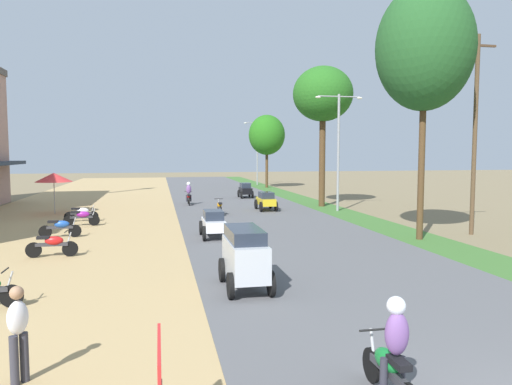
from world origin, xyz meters
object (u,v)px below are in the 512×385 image
(median_tree_second, at_px, (323,95))
(utility_pole_near, at_px, (475,132))
(parked_motorbike_fourth, at_px, (82,216))
(motorbike_ahead_third, at_px, (189,194))
(parked_motorbike_third, at_px, (61,227))
(car_hatchback_black, at_px, (245,190))
(parked_motorbike_fifth, at_px, (82,213))
(car_sedan_yellow, at_px, (266,200))
(streetlamp_mid, at_px, (257,148))
(car_sedan_white, at_px, (214,222))
(car_van_silver, at_px, (245,255))
(median_tree_third, at_px, (267,135))
(street_signboard, at_px, (160,379))
(motorbike_foreground_rider, at_px, (392,353))
(streetlamp_near, at_px, (338,144))
(pedestrian_on_shoulder, at_px, (18,329))
(vendor_umbrella, at_px, (54,177))
(median_tree_nearest, at_px, (425,48))
(parked_motorbike_second, at_px, (53,244))
(motorbike_ahead_second, at_px, (220,207))

(median_tree_second, relative_size, utility_pole_near, 1.06)
(parked_motorbike_fourth, relative_size, motorbike_ahead_third, 1.00)
(motorbike_ahead_third, bearing_deg, parked_motorbike_third, -117.35)
(car_hatchback_black, bearing_deg, parked_motorbike_fifth, -133.36)
(parked_motorbike_fourth, relative_size, car_sedan_yellow, 0.80)
(streetlamp_mid, bearing_deg, car_sedan_white, -104.71)
(car_van_silver, bearing_deg, median_tree_second, 65.15)
(median_tree_third, height_order, car_hatchback_black, median_tree_third)
(street_signboard, distance_m, median_tree_third, 46.63)
(parked_motorbike_fourth, height_order, median_tree_second, median_tree_second)
(median_tree_third, xyz_separation_m, motorbike_foreground_rider, (-8.07, -44.29, -4.85))
(parked_motorbike_fourth, bearing_deg, streetlamp_near, 13.06)
(streetlamp_near, bearing_deg, motorbike_ahead_third, 149.60)
(car_sedan_white, xyz_separation_m, motorbike_ahead_third, (-0.26, 13.70, 0.11))
(streetlamp_near, height_order, motorbike_ahead_third, streetlamp_near)
(parked_motorbike_fourth, height_order, pedestrian_on_shoulder, pedestrian_on_shoulder)
(median_tree_second, xyz_separation_m, utility_pole_near, (3.08, -12.28, -3.02))
(median_tree_third, bearing_deg, street_signboard, -104.29)
(median_tree_second, bearing_deg, vendor_umbrella, -177.50)
(parked_motorbike_third, relative_size, median_tree_nearest, 0.17)
(parked_motorbike_fourth, height_order, street_signboard, street_signboard)
(parked_motorbike_third, height_order, median_tree_third, median_tree_third)
(car_hatchback_black, distance_m, motorbike_foreground_rider, 33.16)
(car_sedan_white, distance_m, car_sedan_yellow, 10.37)
(parked_motorbike_second, height_order, streetlamp_mid, streetlamp_mid)
(car_sedan_yellow, bearing_deg, street_signboard, -105.46)
(parked_motorbike_second, distance_m, car_hatchback_black, 23.73)
(vendor_umbrella, bearing_deg, car_van_silver, -65.06)
(street_signboard, height_order, motorbike_ahead_second, street_signboard)
(streetlamp_mid, bearing_deg, car_sedan_yellow, -100.29)
(median_tree_second, height_order, median_tree_third, median_tree_second)
(car_sedan_white, xyz_separation_m, motorbike_foreground_rider, (1.01, -14.68, 0.11))
(streetlamp_mid, bearing_deg, parked_motorbike_fourth, -117.32)
(streetlamp_mid, relative_size, motorbike_foreground_rider, 4.11)
(motorbike_ahead_third, bearing_deg, car_sedan_white, -88.91)
(median_tree_second, bearing_deg, street_signboard, -113.04)
(parked_motorbike_fourth, bearing_deg, parked_motorbike_third, -96.76)
(pedestrian_on_shoulder, height_order, median_tree_nearest, median_tree_nearest)
(median_tree_second, bearing_deg, parked_motorbike_third, -147.96)
(vendor_umbrella, relative_size, motorbike_ahead_third, 1.40)
(parked_motorbike_third, distance_m, motorbike_ahead_third, 13.89)
(car_sedan_white, bearing_deg, parked_motorbike_second, -155.18)
(parked_motorbike_third, xyz_separation_m, median_tree_second, (15.52, 9.71, 7.24))
(parked_motorbike_second, distance_m, street_signboard, 13.09)
(streetlamp_mid, relative_size, motorbike_ahead_second, 4.11)
(pedestrian_on_shoulder, relative_size, median_tree_second, 0.17)
(streetlamp_near, xyz_separation_m, car_sedan_yellow, (-4.51, 1.08, -3.64))
(median_tree_third, bearing_deg, median_tree_second, -90.64)
(parked_motorbike_second, distance_m, motorbike_ahead_third, 17.54)
(streetlamp_mid, bearing_deg, parked_motorbike_fifth, -119.11)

